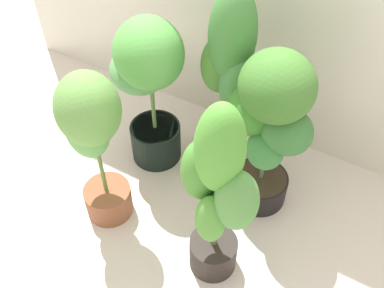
# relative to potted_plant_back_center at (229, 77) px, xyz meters

# --- Properties ---
(ground_plane) EXTENTS (8.00, 8.00, 0.00)m
(ground_plane) POSITION_rel_potted_plant_back_center_xyz_m (-0.01, -0.51, -0.60)
(ground_plane) COLOR silver
(ground_plane) RESTS_ON ground
(potted_plant_back_center) EXTENTS (0.35, 0.31, 1.06)m
(potted_plant_back_center) POSITION_rel_potted_plant_back_center_xyz_m (0.00, 0.00, 0.00)
(potted_plant_back_center) COLOR brown
(potted_plant_back_center) RESTS_ON ground
(potted_plant_back_right) EXTENTS (0.47, 0.38, 0.90)m
(potted_plant_back_right) POSITION_rel_potted_plant_back_center_xyz_m (0.26, -0.13, -0.05)
(potted_plant_back_right) COLOR black
(potted_plant_back_right) RESTS_ON ground
(potted_plant_front_right) EXTENTS (0.36, 0.25, 0.99)m
(potted_plant_front_right) POSITION_rel_potted_plant_back_center_xyz_m (0.25, -0.59, -0.06)
(potted_plant_front_right) COLOR #302824
(potted_plant_front_right) RESTS_ON ground
(potted_plant_back_left) EXTENTS (0.48, 0.41, 0.87)m
(potted_plant_back_left) POSITION_rel_potted_plant_back_center_xyz_m (-0.37, -0.14, -0.07)
(potted_plant_back_left) COLOR black
(potted_plant_back_left) RESTS_ON ground
(potted_plant_front_left) EXTENTS (0.36, 0.36, 0.87)m
(potted_plant_front_left) POSITION_rel_potted_plant_back_center_xyz_m (-0.37, -0.57, -0.07)
(potted_plant_front_left) COLOR #955637
(potted_plant_front_left) RESTS_ON ground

